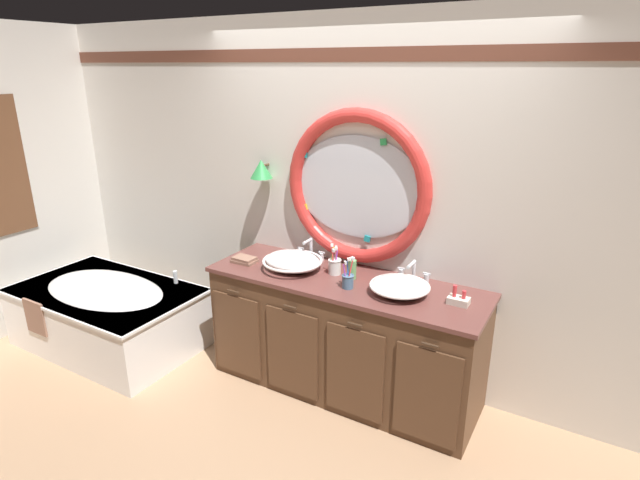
{
  "coord_description": "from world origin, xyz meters",
  "views": [
    {
      "loc": [
        1.5,
        -2.6,
        2.25
      ],
      "look_at": [
        -0.15,
        0.25,
        1.11
      ],
      "focal_mm": 28.38,
      "sensor_mm": 36.0,
      "label": 1
    }
  ],
  "objects": [
    {
      "name": "ground_plane",
      "position": [
        0.0,
        0.0,
        0.0
      ],
      "size": [
        14.0,
        14.0,
        0.0
      ],
      "primitive_type": "plane",
      "color": "tan"
    },
    {
      "name": "back_wall_assembly",
      "position": [
        -0.0,
        0.58,
        1.32
      ],
      "size": [
        6.4,
        0.26,
        2.6
      ],
      "color": "silver",
      "rests_on": "ground_plane"
    },
    {
      "name": "vanity_counter",
      "position": [
        0.05,
        0.24,
        0.43
      ],
      "size": [
        1.96,
        0.65,
        0.86
      ],
      "color": "brown",
      "rests_on": "ground_plane"
    },
    {
      "name": "bathtub",
      "position": [
        -1.95,
        -0.2,
        0.31
      ],
      "size": [
        1.54,
        0.93,
        0.61
      ],
      "color": "white",
      "rests_on": "ground_plane"
    },
    {
      "name": "sink_basin_left",
      "position": [
        -0.35,
        0.22,
        0.93
      ],
      "size": [
        0.43,
        0.43,
        0.13
      ],
      "color": "white",
      "rests_on": "vanity_counter"
    },
    {
      "name": "sink_basin_right",
      "position": [
        0.46,
        0.22,
        0.92
      ],
      "size": [
        0.39,
        0.39,
        0.1
      ],
      "color": "white",
      "rests_on": "vanity_counter"
    },
    {
      "name": "faucet_set_left",
      "position": [
        -0.35,
        0.47,
        0.93
      ],
      "size": [
        0.24,
        0.13,
        0.16
      ],
      "color": "silver",
      "rests_on": "vanity_counter"
    },
    {
      "name": "faucet_set_right",
      "position": [
        0.46,
        0.46,
        0.92
      ],
      "size": [
        0.23,
        0.15,
        0.15
      ],
      "color": "silver",
      "rests_on": "vanity_counter"
    },
    {
      "name": "toothbrush_holder_left",
      "position": [
        -0.05,
        0.3,
        0.93
      ],
      "size": [
        0.1,
        0.1,
        0.22
      ],
      "color": "white",
      "rests_on": "vanity_counter"
    },
    {
      "name": "toothbrush_holder_right",
      "position": [
        0.13,
        0.13,
        0.92
      ],
      "size": [
        0.08,
        0.08,
        0.22
      ],
      "color": "slate",
      "rests_on": "vanity_counter"
    },
    {
      "name": "soap_dispenser",
      "position": [
        0.09,
        0.28,
        0.94
      ],
      "size": [
        0.06,
        0.06,
        0.17
      ],
      "color": "#6BAD66",
      "rests_on": "vanity_counter"
    },
    {
      "name": "folded_hand_towel",
      "position": [
        -0.74,
        0.15,
        0.88
      ],
      "size": [
        0.18,
        0.12,
        0.04
      ],
      "color": "#936B56",
      "rests_on": "vanity_counter"
    },
    {
      "name": "toiletry_basket",
      "position": [
        0.83,
        0.26,
        0.89
      ],
      "size": [
        0.13,
        0.09,
        0.12
      ],
      "color": "beige",
      "rests_on": "vanity_counter"
    }
  ]
}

